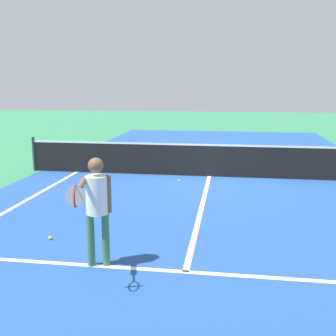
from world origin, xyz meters
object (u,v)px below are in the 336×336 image
player_near (97,200)px  tennis_ball_near_net (179,181)px  tennis_ball_mid_court (50,238)px  net (210,160)px

player_near → tennis_ball_near_net: 5.64m
tennis_ball_near_net → tennis_ball_mid_court: (-1.68, -4.64, 0.00)m
tennis_ball_near_net → tennis_ball_mid_court: size_ratio=1.00×
net → player_near: 6.55m
net → tennis_ball_mid_court: (-2.48, -5.50, -0.46)m
net → player_near: player_near is taller
player_near → tennis_ball_near_net: size_ratio=24.86×
net → tennis_ball_mid_court: 6.05m
player_near → tennis_ball_near_net: (0.50, 5.54, -0.99)m
net → tennis_ball_near_net: bearing=-133.0°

